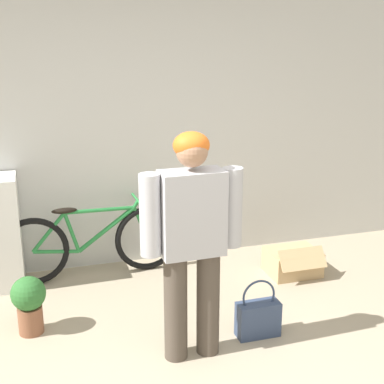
# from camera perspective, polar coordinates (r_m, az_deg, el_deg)

# --- Properties ---
(wall_back) EXTENTS (8.00, 0.07, 2.60)m
(wall_back) POSITION_cam_1_polar(r_m,az_deg,el_deg) (5.00, -7.51, 6.63)
(wall_back) COLOR silver
(wall_back) RESTS_ON ground_plane
(person) EXTENTS (0.69, 0.23, 1.56)m
(person) POSITION_cam_1_polar(r_m,az_deg,el_deg) (3.49, -0.01, -4.45)
(person) COLOR #4C4238
(person) RESTS_ON ground_plane
(bicycle) EXTENTS (1.66, 0.46, 0.70)m
(bicycle) POSITION_cam_1_polar(r_m,az_deg,el_deg) (4.93, -10.61, -5.32)
(bicycle) COLOR black
(bicycle) RESTS_ON ground_plane
(handbag) EXTENTS (0.32, 0.14, 0.45)m
(handbag) POSITION_cam_1_polar(r_m,az_deg,el_deg) (4.05, 7.05, -13.13)
(handbag) COLOR #334260
(handbag) RESTS_ON ground_plane
(cardboard_box) EXTENTS (0.46, 0.44, 0.30)m
(cardboard_box) POSITION_cam_1_polar(r_m,az_deg,el_deg) (5.08, 10.66, -7.31)
(cardboard_box) COLOR tan
(cardboard_box) RESTS_ON ground_plane
(potted_plant) EXTENTS (0.26, 0.26, 0.45)m
(potted_plant) POSITION_cam_1_polar(r_m,az_deg,el_deg) (4.18, -17.00, -11.09)
(potted_plant) COLOR brown
(potted_plant) RESTS_ON ground_plane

